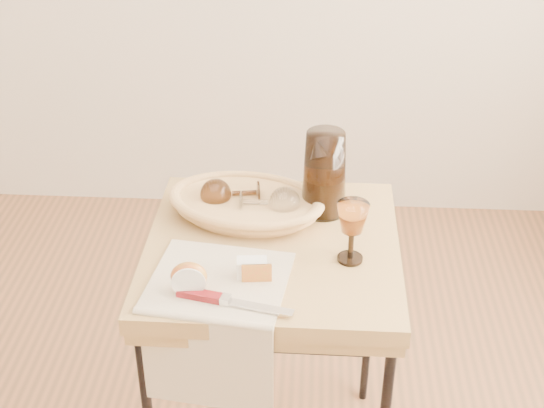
# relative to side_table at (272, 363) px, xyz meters

# --- Properties ---
(side_table) EXTENTS (0.59, 0.59, 0.75)m
(side_table) POSITION_rel_side_table_xyz_m (0.00, 0.00, 0.00)
(side_table) COLOR olive
(side_table) RESTS_ON floor
(tea_towel) EXTENTS (0.33, 0.30, 0.01)m
(tea_towel) POSITION_rel_side_table_xyz_m (-0.11, -0.16, 0.38)
(tea_towel) COLOR #F9E7C7
(tea_towel) RESTS_ON side_table
(bread_basket) EXTENTS (0.38, 0.29, 0.05)m
(bread_basket) POSITION_rel_side_table_xyz_m (-0.07, 0.12, 0.40)
(bread_basket) COLOR #A97C40
(bread_basket) RESTS_ON side_table
(goblet_lying_a) EXTENTS (0.14, 0.09, 0.08)m
(goblet_lying_a) POSITION_rel_side_table_xyz_m (-0.10, 0.14, 0.43)
(goblet_lying_a) COLOR brown
(goblet_lying_a) RESTS_ON bread_basket
(goblet_lying_b) EXTENTS (0.13, 0.08, 0.08)m
(goblet_lying_b) POSITION_rel_side_table_xyz_m (-0.02, 0.10, 0.43)
(goblet_lying_b) COLOR white
(goblet_lying_b) RESTS_ON bread_basket
(pitcher) EXTENTS (0.23, 0.27, 0.25)m
(pitcher) POSITION_rel_side_table_xyz_m (0.12, 0.15, 0.48)
(pitcher) COLOR black
(pitcher) RESTS_ON side_table
(wine_goblet) EXTENTS (0.08, 0.08, 0.15)m
(wine_goblet) POSITION_rel_side_table_xyz_m (0.18, -0.06, 0.45)
(wine_goblet) COLOR white
(wine_goblet) RESTS_ON side_table
(apple_half) EXTENTS (0.08, 0.05, 0.07)m
(apple_half) POSITION_rel_side_table_xyz_m (-0.17, -0.19, 0.42)
(apple_half) COLOR red
(apple_half) RESTS_ON tea_towel
(apple_wedge) EXTENTS (0.07, 0.04, 0.04)m
(apple_wedge) POSITION_rel_side_table_xyz_m (-0.04, -0.14, 0.40)
(apple_wedge) COLOR white
(apple_wedge) RESTS_ON tea_towel
(table_knife) EXTENTS (0.25, 0.08, 0.02)m
(table_knife) POSITION_rel_side_table_xyz_m (-0.08, -0.23, 0.39)
(table_knife) COLOR silver
(table_knife) RESTS_ON tea_towel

